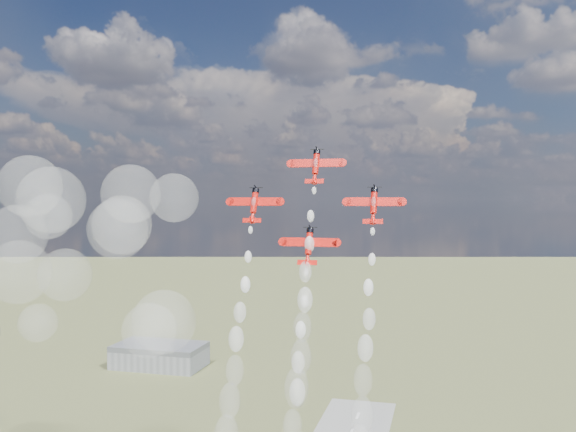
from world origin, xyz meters
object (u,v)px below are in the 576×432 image
Objects in this scene: plane_lead at (316,166)px; plane_left at (254,204)px; hangar at (160,355)px; plane_slot at (309,245)px; plane_right at (374,205)px.

plane_lead reaches higher than plane_left.
plane_slot is (126.07, -176.50, 78.06)m from hangar.
plane_right is at bearing -14.79° from plane_lead.
plane_left and plane_right have the same top height.
plane_right reaches higher than plane_slot.
plane_left reaches higher than hangar.
plane_left is 1.00× the size of plane_slot.
plane_left is at bearing -57.14° from hangar.
plane_slot is at bearing -165.21° from plane_right.
hangar is 231.91m from plane_lead.
plane_lead is at bearing 90.00° from plane_slot.
plane_slot is (14.52, -3.83, -9.41)m from plane_left.
plane_right is 17.73m from plane_slot.
plane_right reaches higher than hangar.
hangar is 239.23m from plane_right.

